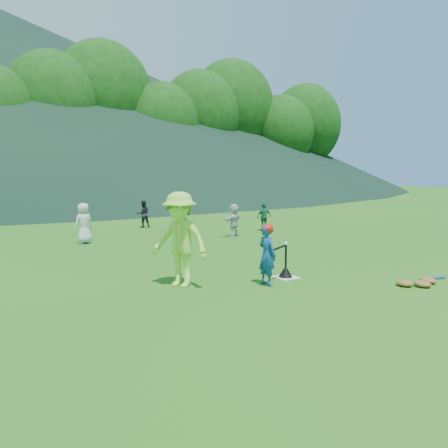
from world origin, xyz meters
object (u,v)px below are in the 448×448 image
fielder_a (84,223)px  fielder_c (264,217)px  batter_child (267,255)px  adult_coach (180,239)px  batting_tee (286,272)px  equipment_pile (428,280)px  home_plate (285,277)px  fielder_d (234,220)px  fielder_b (143,214)px

fielder_a → fielder_c: bearing=156.6°
batter_child → fielder_c: bearing=-39.9°
adult_coach → batting_tee: adult_coach is taller
adult_coach → equipment_pile: (4.34, -2.42, -0.86)m
fielder_c → equipment_pile: bearing=79.0°
fielder_c → batting_tee: fielder_c is taller
batting_tee → equipment_pile: batting_tee is taller
home_plate → batting_tee: 0.12m
fielder_a → batting_tee: fielder_a is taller
batter_child → equipment_pile: 3.31m
fielder_d → fielder_c: bearing=172.0°
fielder_d → equipment_pile: bearing=59.8°
adult_coach → batting_tee: size_ratio=2.72×
home_plate → fielder_b: fielder_b is taller
fielder_b → home_plate: bearing=91.3°
home_plate → fielder_d: 6.18m
batting_tee → equipment_pile: size_ratio=0.38×
fielder_a → equipment_pile: bearing=98.8°
fielder_b → equipment_pile: fielder_b is taller
fielder_b → equipment_pile: bearing=102.4°
batter_child → adult_coach: (-1.50, 0.81, 0.32)m
fielder_b → fielder_c: 4.94m
adult_coach → batter_child: bearing=30.0°
fielder_d → batting_tee: (-2.35, -5.68, -0.45)m
adult_coach → fielder_a: adult_coach is taller
fielder_c → fielder_d: fielder_d is taller
fielder_c → adult_coach: bearing=45.3°
fielder_d → equipment_pile: size_ratio=0.64×
equipment_pile → batting_tee: bearing=138.8°
batter_child → fielder_d: (3.04, 5.95, -0.02)m
batter_child → fielder_d: batter_child is taller
batter_child → fielder_d: 6.68m
adult_coach → batting_tee: 2.40m
fielder_a → fielder_b: (3.08, 2.90, -0.09)m
fielder_d → adult_coach: bearing=19.9°
home_plate → fielder_d: (2.35, 5.68, 0.57)m
equipment_pile → fielder_b: bearing=97.6°
batter_child → fielder_b: bearing=-11.0°
batter_child → equipment_pile: batter_child is taller
home_plate → batting_tee: (0.00, 0.00, 0.12)m
fielder_d → home_plate: bearing=38.9°
equipment_pile → fielder_d: bearing=88.4°
home_plate → batter_child: bearing=-159.1°
home_plate → fielder_c: size_ratio=0.42×
batter_child → fielder_a: size_ratio=0.94×
fielder_b → fielder_c: fielder_b is taller
adult_coach → batting_tee: (2.20, -0.54, -0.80)m
fielder_d → batting_tee: fielder_d is taller
adult_coach → fielder_d: bearing=106.8°
adult_coach → batting_tee: bearing=44.4°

